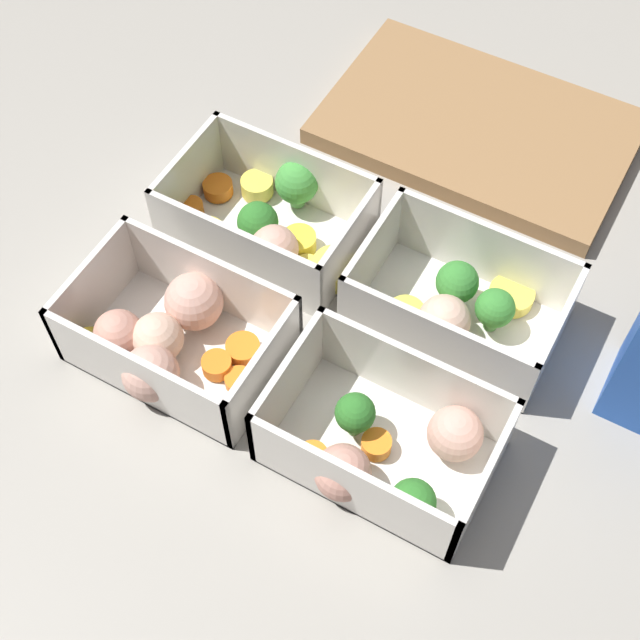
% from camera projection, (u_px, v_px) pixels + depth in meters
% --- Properties ---
extents(ground_plane, '(4.00, 4.00, 0.00)m').
position_uv_depth(ground_plane, '(320.00, 336.00, 0.72)').
color(ground_plane, gray).
extents(container_near_left, '(0.16, 0.13, 0.07)m').
position_uv_depth(container_near_left, '(169.00, 336.00, 0.69)').
color(container_near_left, silver).
rests_on(container_near_left, ground_plane).
extents(container_near_right, '(0.16, 0.12, 0.07)m').
position_uv_depth(container_near_right, '(387.00, 445.00, 0.64)').
color(container_near_right, silver).
rests_on(container_near_right, ground_plane).
extents(container_far_left, '(0.18, 0.12, 0.07)m').
position_uv_depth(container_far_left, '(272.00, 222.00, 0.75)').
color(container_far_left, silver).
rests_on(container_far_left, ground_plane).
extents(container_far_right, '(0.16, 0.12, 0.07)m').
position_uv_depth(container_far_right, '(460.00, 306.00, 0.70)').
color(container_far_right, silver).
rests_on(container_far_right, ground_plane).
extents(cutting_board, '(0.28, 0.18, 0.02)m').
position_uv_depth(cutting_board, '(478.00, 128.00, 0.83)').
color(cutting_board, olive).
rests_on(cutting_board, ground_plane).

